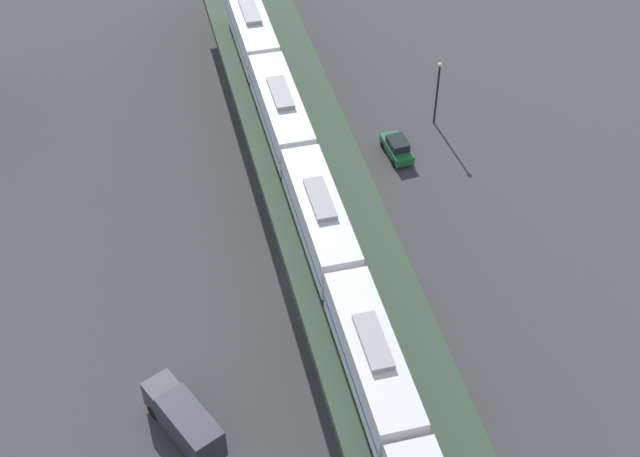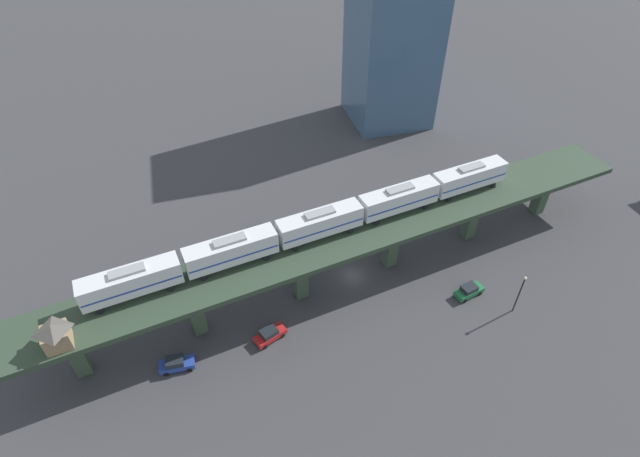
{
  "view_description": "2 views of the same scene",
  "coord_description": "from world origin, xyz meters",
  "views": [
    {
      "loc": [
        -4.08,
        -49.25,
        53.1
      ],
      "look_at": [
        -0.6,
        -4.89,
        10.31
      ],
      "focal_mm": 50.0,
      "sensor_mm": 36.0,
      "label": 1
    },
    {
      "loc": [
        48.79,
        -18.78,
        55.77
      ],
      "look_at": [
        -0.6,
        -4.89,
        10.31
      ],
      "focal_mm": 28.0,
      "sensor_mm": 36.0,
      "label": 2
    }
  ],
  "objects": [
    {
      "name": "delivery_truck",
      "position": [
        -10.6,
        -14.01,
        1.76
      ],
      "size": [
        5.92,
        7.21,
        3.2
      ],
      "color": "#333338",
      "rests_on": "ground"
    },
    {
      "name": "elevated_viaduct",
      "position": [
        0.03,
        -0.2,
        7.53
      ],
      "size": [
        23.54,
        92.12,
        8.81
      ],
      "color": "#2C3D2C",
      "rests_on": "ground"
    },
    {
      "name": "street_car_green",
      "position": [
        8.21,
        15.18,
        0.94
      ],
      "size": [
        2.79,
        4.7,
        1.89
      ],
      "color": "#1E6638",
      "rests_on": "ground"
    },
    {
      "name": "street_lamp",
      "position": [
        12.57,
        19.89,
        4.11
      ],
      "size": [
        0.44,
        0.44,
        6.94
      ],
      "color": "black",
      "rests_on": "ground"
    },
    {
      "name": "subway_train",
      "position": [
        -0.6,
        -4.89,
        11.35
      ],
      "size": [
        13.11,
        62.0,
        4.45
      ],
      "color": "silver",
      "rests_on": "elevated_viaduct"
    },
    {
      "name": "ground_plane",
      "position": [
        0.0,
        0.0,
        0.0
      ],
      "size": [
        400.0,
        400.0,
        0.0
      ],
      "primitive_type": "plane",
      "color": "#38383A"
    },
    {
      "name": "signal_hut",
      "position": [
        8.8,
        -37.87,
        10.61
      ],
      "size": [
        3.71,
        3.71,
        3.4
      ],
      "color": "#8C7251",
      "rests_on": "elevated_viaduct"
    },
    {
      "name": "street_car_blue",
      "position": [
        9.2,
        -26.61,
        0.94
      ],
      "size": [
        2.12,
        4.48,
        1.89
      ],
      "color": "#233D93",
      "rests_on": "ground"
    },
    {
      "name": "office_tower",
      "position": [
        -44.56,
        22.82,
        18.0
      ],
      "size": [
        16.0,
        16.0,
        36.0
      ],
      "color": "#3D5B7A",
      "rests_on": "ground"
    },
    {
      "name": "street_car_red",
      "position": [
        7.99,
        -14.29,
        0.94
      ],
      "size": [
        3.41,
        4.75,
        1.89
      ],
      "color": "#AD1E1E",
      "rests_on": "ground"
    }
  ]
}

